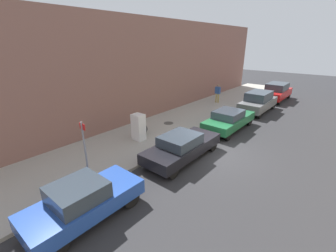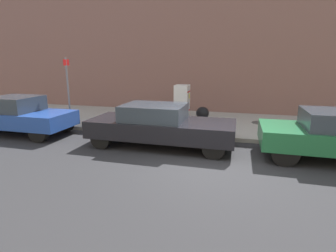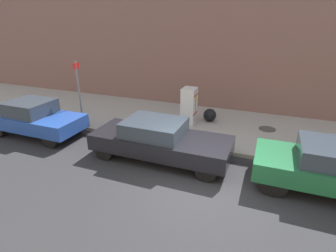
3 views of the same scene
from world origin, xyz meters
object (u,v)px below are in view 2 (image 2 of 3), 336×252
street_sign_post (68,88)px  parked_sedan_dark (160,125)px  trash_bag (202,113)px  parked_hatchback_blue (20,115)px  discarded_refrigerator (182,103)px

street_sign_post → parked_sedan_dark: street_sign_post is taller
trash_bag → parked_hatchback_blue: size_ratio=0.15×
parked_hatchback_blue → discarded_refrigerator: bearing=120.4°
trash_bag → discarded_refrigerator: bearing=-58.8°
street_sign_post → parked_hatchback_blue: bearing=-36.4°
discarded_refrigerator → parked_hatchback_blue: 6.47m
street_sign_post → trash_bag: bearing=113.1°
discarded_refrigerator → trash_bag: size_ratio=2.71×
discarded_refrigerator → parked_sedan_dark: discarded_refrigerator is taller
street_sign_post → parked_hatchback_blue: street_sign_post is taller
parked_hatchback_blue → parked_sedan_dark: size_ratio=0.84×
parked_hatchback_blue → parked_sedan_dark: bearing=90.0°
discarded_refrigerator → street_sign_post: size_ratio=0.58×
trash_bag → parked_hatchback_blue: 7.47m
discarded_refrigerator → parked_hatchback_blue: discarded_refrigerator is taller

